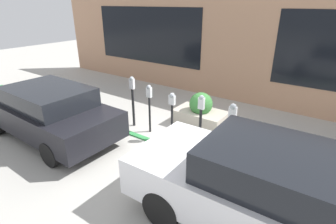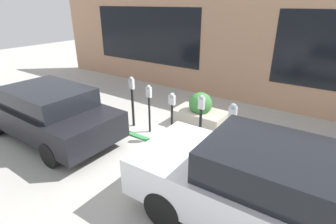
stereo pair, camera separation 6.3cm
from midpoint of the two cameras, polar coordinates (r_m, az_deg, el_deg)
ground_plane at (r=7.26m, az=-0.28°, el=-7.16°), size 40.00×40.00×0.00m
curb_strip at (r=7.19m, az=-0.66°, el=-7.28°), size 19.00×0.16×0.04m
building_facade at (r=10.37m, az=14.71°, el=13.27°), size 19.00×0.17×4.03m
parking_meter_nearest at (r=6.44m, az=13.96°, el=-2.11°), size 0.19×0.16×1.46m
parking_meter_second at (r=6.70m, az=7.41°, el=-0.68°), size 0.15×0.13×1.51m
parking_meter_middle at (r=7.10m, az=1.15°, el=1.08°), size 0.18×0.15×1.40m
parking_meter_fourth at (r=7.57m, az=-3.86°, el=2.60°), size 0.16×0.13×1.47m
parking_meter_farthest at (r=8.02m, az=-7.49°, el=3.61°), size 0.16×0.13×1.60m
planter_box at (r=8.27m, az=7.29°, el=-0.27°), size 1.59×0.94×1.08m
parked_car_front at (r=4.66m, az=21.79°, el=-15.71°), size 4.72×2.01×1.62m
parked_car_middle at (r=8.10m, az=-24.39°, el=0.18°), size 4.54×1.94×1.51m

